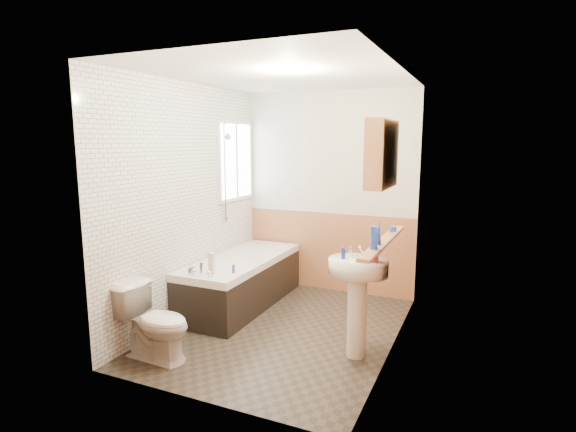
{
  "coord_description": "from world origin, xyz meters",
  "views": [
    {
      "loc": [
        1.81,
        -3.92,
        1.9
      ],
      "look_at": [
        0.0,
        0.15,
        1.15
      ],
      "focal_mm": 28.0,
      "sensor_mm": 36.0,
      "label": 1
    }
  ],
  "objects_px": {
    "sink": "(358,288)",
    "pine_shelf": "(384,242)",
    "bathtub": "(242,280)",
    "toilet": "(155,323)",
    "medicine_cabinet": "(382,154)"
  },
  "relations": [
    {
      "from": "toilet",
      "to": "bathtub",
      "type": "bearing_deg",
      "value": 1.4
    },
    {
      "from": "toilet",
      "to": "sink",
      "type": "height_order",
      "value": "sink"
    },
    {
      "from": "bathtub",
      "to": "sink",
      "type": "bearing_deg",
      "value": -24.26
    },
    {
      "from": "toilet",
      "to": "sink",
      "type": "distance_m",
      "value": 1.79
    },
    {
      "from": "sink",
      "to": "pine_shelf",
      "type": "bearing_deg",
      "value": 27.99
    },
    {
      "from": "bathtub",
      "to": "pine_shelf",
      "type": "bearing_deg",
      "value": -19.96
    },
    {
      "from": "bathtub",
      "to": "pine_shelf",
      "type": "height_order",
      "value": "pine_shelf"
    },
    {
      "from": "toilet",
      "to": "sink",
      "type": "bearing_deg",
      "value": -62.25
    },
    {
      "from": "sink",
      "to": "medicine_cabinet",
      "type": "height_order",
      "value": "medicine_cabinet"
    },
    {
      "from": "sink",
      "to": "pine_shelf",
      "type": "relative_size",
      "value": 0.72
    },
    {
      "from": "bathtub",
      "to": "toilet",
      "type": "height_order",
      "value": "bathtub"
    },
    {
      "from": "pine_shelf",
      "to": "toilet",
      "type": "bearing_deg",
      "value": -155.59
    },
    {
      "from": "toilet",
      "to": "medicine_cabinet",
      "type": "relative_size",
      "value": 1.09
    },
    {
      "from": "sink",
      "to": "pine_shelf",
      "type": "distance_m",
      "value": 0.47
    },
    {
      "from": "toilet",
      "to": "pine_shelf",
      "type": "bearing_deg",
      "value": -63.02
    }
  ]
}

